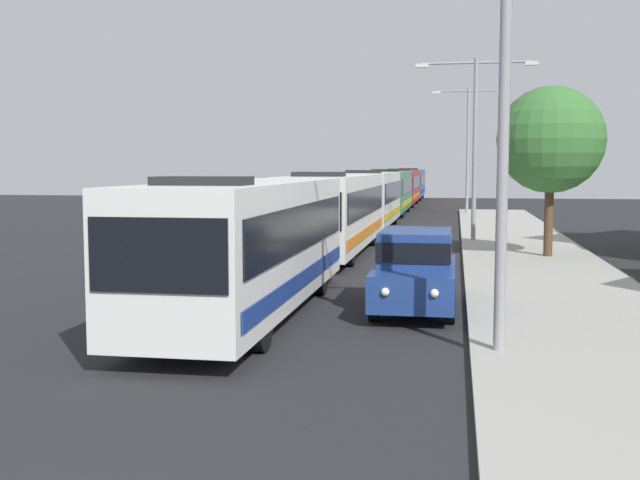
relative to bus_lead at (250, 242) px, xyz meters
The scene contains 11 objects.
bus_lead is the anchor object (origin of this frame).
bus_second_in_line 12.68m from the bus_lead, 90.00° to the left, with size 2.58×12.10×3.21m.
bus_middle 25.37m from the bus_lead, 90.00° to the left, with size 2.58×10.96×3.21m.
bus_fourth_in_line 37.84m from the bus_lead, 90.00° to the left, with size 2.58×11.94×3.21m.
bus_rear 50.62m from the bus_lead, 90.00° to the left, with size 2.58×12.31×3.21m.
bus_tail_end 63.77m from the bus_lead, 90.00° to the left, with size 2.58×11.82×3.21m.
white_suv 3.96m from the bus_lead, 18.77° to the left, with size 1.86×4.66×1.90m.
streetlamp_near 7.08m from the bus_lead, 30.12° to the right, with size 5.95×0.28×7.92m.
streetlamp_mid 18.99m from the bus_lead, 73.22° to the left, with size 5.22×0.28×7.93m.
streetlamp_far 39.48m from the bus_lead, 82.11° to the left, with size 5.02×0.28×8.69m.
roadside_tree 14.65m from the bus_lead, 56.59° to the left, with size 3.84×3.84×6.12m.
Camera 1 is at (3.30, -4.92, 3.40)m, focal length 43.63 mm.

